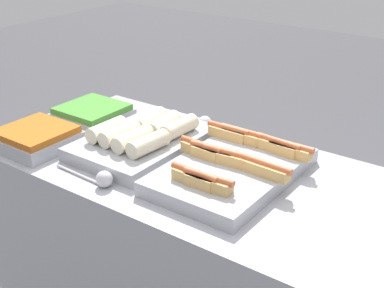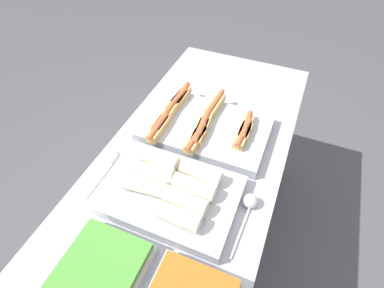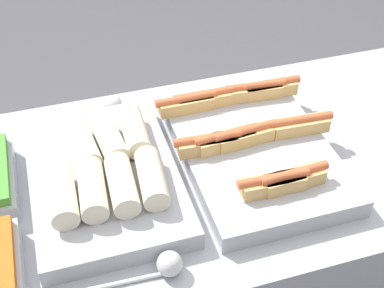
{
  "view_description": "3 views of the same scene",
  "coord_description": "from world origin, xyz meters",
  "px_view_note": "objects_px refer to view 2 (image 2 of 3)",
  "views": [
    {
      "loc": [
        0.9,
        -1.33,
        1.74
      ],
      "look_at": [
        -0.07,
        0.0,
        0.98
      ],
      "focal_mm": 50.0,
      "sensor_mm": 36.0,
      "label": 1
    },
    {
      "loc": [
        -0.84,
        -0.32,
        1.86
      ],
      "look_at": [
        -0.07,
        0.0,
        0.98
      ],
      "focal_mm": 28.0,
      "sensor_mm": 36.0,
      "label": 2
    },
    {
      "loc": [
        -0.36,
        -0.94,
        1.82
      ],
      "look_at": [
        -0.07,
        0.0,
        0.98
      ],
      "focal_mm": 50.0,
      "sensor_mm": 36.0,
      "label": 3
    }
  ],
  "objects_px": {
    "serving_spoon_near": "(249,204)",
    "tray_hotdogs": "(204,126)",
    "serving_spoon_far": "(113,159)",
    "tray_wraps": "(170,191)",
    "tray_side_back": "(102,269)"
  },
  "relations": [
    {
      "from": "tray_side_back",
      "to": "serving_spoon_far",
      "type": "height_order",
      "value": "tray_side_back"
    },
    {
      "from": "tray_hotdogs",
      "to": "serving_spoon_near",
      "type": "height_order",
      "value": "tray_hotdogs"
    },
    {
      "from": "tray_side_back",
      "to": "serving_spoon_near",
      "type": "distance_m",
      "value": 0.54
    },
    {
      "from": "serving_spoon_near",
      "to": "tray_side_back",
      "type": "bearing_deg",
      "value": 138.49
    },
    {
      "from": "tray_wraps",
      "to": "tray_side_back",
      "type": "xyz_separation_m",
      "value": [
        -0.33,
        0.07,
        -0.01
      ]
    },
    {
      "from": "tray_hotdogs",
      "to": "serving_spoon_near",
      "type": "bearing_deg",
      "value": -136.23
    },
    {
      "from": "serving_spoon_near",
      "to": "tray_wraps",
      "type": "bearing_deg",
      "value": 103.33
    },
    {
      "from": "tray_side_back",
      "to": "tray_wraps",
      "type": "bearing_deg",
      "value": -12.17
    },
    {
      "from": "tray_hotdogs",
      "to": "serving_spoon_far",
      "type": "distance_m",
      "value": 0.42
    },
    {
      "from": "tray_wraps",
      "to": "serving_spoon_far",
      "type": "xyz_separation_m",
      "value": [
        0.06,
        0.29,
        -0.02
      ]
    },
    {
      "from": "tray_hotdogs",
      "to": "serving_spoon_far",
      "type": "relative_size",
      "value": 2.38
    },
    {
      "from": "serving_spoon_near",
      "to": "tray_hotdogs",
      "type": "bearing_deg",
      "value": 43.77
    },
    {
      "from": "tray_hotdogs",
      "to": "serving_spoon_near",
      "type": "relative_size",
      "value": 2.2
    },
    {
      "from": "tray_hotdogs",
      "to": "serving_spoon_far",
      "type": "xyz_separation_m",
      "value": [
        -0.32,
        0.28,
        -0.01
      ]
    },
    {
      "from": "tray_side_back",
      "to": "serving_spoon_near",
      "type": "height_order",
      "value": "tray_side_back"
    }
  ]
}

